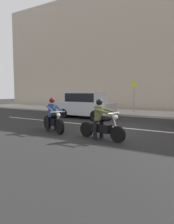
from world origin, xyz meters
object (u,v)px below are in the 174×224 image
(parked_hatchback_silver, at_px, (85,104))
(pedestrian_bystander, at_px, (98,99))
(street_sign_post, at_px, (134,93))
(motorcycle_with_rider_olive, at_px, (101,123))
(motorcycle_with_rider_denim_blue, at_px, (53,118))

(parked_hatchback_silver, xyz_separation_m, pedestrian_bystander, (-1.16, 4.06, 0.22))
(street_sign_post, bearing_deg, motorcycle_with_rider_olive, -77.09)
(motorcycle_with_rider_olive, distance_m, pedestrian_bystander, 10.87)
(motorcycle_with_rider_olive, distance_m, parked_hatchback_silver, 6.83)
(parked_hatchback_silver, distance_m, pedestrian_bystander, 4.23)
(motorcycle_with_rider_denim_blue, height_order, street_sign_post, street_sign_post)
(motorcycle_with_rider_olive, relative_size, street_sign_post, 0.83)
(parked_hatchback_silver, bearing_deg, pedestrian_bystander, 105.99)
(pedestrian_bystander, bearing_deg, street_sign_post, 15.78)
(motorcycle_with_rider_olive, bearing_deg, pedestrian_bystander, 119.36)
(motorcycle_with_rider_olive, height_order, street_sign_post, street_sign_post)
(motorcycle_with_rider_olive, xyz_separation_m, parked_hatchback_silver, (-4.16, 5.40, 0.29))
(motorcycle_with_rider_denim_blue, distance_m, parked_hatchback_silver, 5.39)
(motorcycle_with_rider_denim_blue, xyz_separation_m, pedestrian_bystander, (-2.69, 9.22, 0.52))
(motorcycle_with_rider_denim_blue, xyz_separation_m, street_sign_post, (0.27, 10.06, 1.06))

